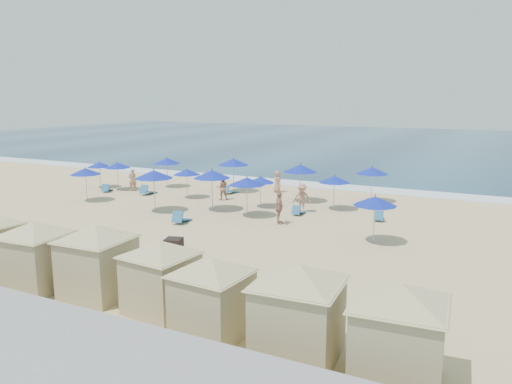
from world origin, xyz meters
TOP-DOWN VIEW (x-y plane):
  - ground at (0.00, 0.00)m, footprint 160.00×160.00m
  - ocean at (0.00, 55.00)m, footprint 160.00×80.00m
  - surf_line at (0.00, 15.50)m, footprint 160.00×2.50m
  - trash_bin at (1.86, -4.01)m, footprint 0.90×0.90m
  - cabana_1 at (-0.16, -9.57)m, footprint 4.43×4.43m
  - cabana_2 at (2.34, -9.09)m, footprint 4.55×4.55m
  - cabana_3 at (5.14, -9.14)m, footprint 4.21×4.21m
  - cabana_4 at (7.50, -9.79)m, footprint 4.17×4.17m
  - cabana_5 at (10.22, -9.87)m, footprint 4.61×4.61m
  - cabana_6 at (12.86, -9.93)m, footprint 4.54×4.54m
  - umbrella_0 at (-13.20, 7.08)m, footprint 1.83×1.83m
  - umbrella_1 at (-10.31, 2.84)m, footprint 2.06×2.06m
  - umbrella_2 at (-11.28, 6.98)m, footprint 1.90×1.90m
  - umbrella_3 at (-4.22, 2.40)m, footprint 2.34×2.34m
  - umbrella_4 at (-4.86, 6.80)m, footprint 1.86×1.86m
  - umbrella_5 at (-1.26, 4.29)m, footprint 2.29×2.29m
  - umbrella_6 at (1.42, 3.82)m, footprint 2.13×2.13m
  - umbrella_7 at (2.63, 9.12)m, footprint 2.30×2.30m
  - umbrella_8 at (1.02, 6.42)m, footprint 1.80×1.80m
  - umbrella_9 at (6.90, 11.25)m, footprint 2.15×2.15m
  - umbrella_10 at (5.41, 7.85)m, footprint 1.95×1.95m
  - umbrella_11 at (9.39, 1.80)m, footprint 2.09×2.09m
  - umbrella_12 at (-8.70, 9.68)m, footprint 2.08×2.08m
  - umbrella_13 at (-3.08, 10.22)m, footprint 2.27×2.27m
  - beach_chair_0 at (-11.48, 5.94)m, footprint 0.95×1.28m
  - beach_chair_1 at (-8.14, 6.48)m, footprint 0.64×1.39m
  - beach_chair_2 at (-3.01, 9.43)m, footprint 0.88×1.37m
  - beach_chair_3 at (-1.14, 0.75)m, footprint 0.80×1.46m
  - beach_chair_4 at (3.96, 5.54)m, footprint 0.54×1.15m
  - beach_chair_5 at (8.60, 6.31)m, footprint 0.73×1.26m
  - beachgoer_0 at (-10.01, 7.13)m, footprint 0.68×0.72m
  - beachgoer_1 at (-2.35, 7.33)m, footprint 1.04×0.99m
  - beachgoer_2 at (3.83, 3.07)m, footprint 0.87×1.14m
  - beachgoer_3 at (3.90, 6.28)m, footprint 1.31×1.02m
  - beachgoer_4 at (-0.14, 11.53)m, footprint 0.94×0.89m

SIDE VIEW (x-z plane):
  - ground at x=0.00m, z-range 0.00..0.00m
  - ocean at x=0.00m, z-range 0.00..0.06m
  - surf_line at x=0.00m, z-range 0.00..0.08m
  - beach_chair_4 at x=3.96m, z-range -0.10..0.53m
  - beach_chair_0 at x=-11.48m, z-range -0.10..0.55m
  - beach_chair_5 at x=8.60m, z-range -0.10..0.55m
  - beach_chair_2 at x=-3.01m, z-range -0.11..0.59m
  - beach_chair_1 at x=-8.14m, z-range -0.12..0.64m
  - beach_chair_3 at x=-1.14m, z-range -0.12..0.65m
  - trash_bin at x=1.86m, z-range 0.00..0.73m
  - beachgoer_4 at x=-0.14m, z-range 0.00..1.62m
  - beachgoer_0 at x=-10.01m, z-range 0.00..1.66m
  - beachgoer_1 at x=-2.35m, z-range 0.00..1.69m
  - beachgoer_3 at x=3.90m, z-range 0.00..1.78m
  - beachgoer_2 at x=3.83m, z-range 0.00..1.80m
  - cabana_4 at x=7.50m, z-range 0.19..2.81m
  - cabana_3 at x=5.14m, z-range 0.19..2.84m
  - cabana_1 at x=-0.16m, z-range 0.20..2.99m
  - cabana_2 at x=2.34m, z-range 0.21..3.06m
  - cabana_6 at x=12.86m, z-range 0.21..3.07m
  - cabana_5 at x=10.22m, z-range 0.21..3.11m
  - umbrella_8 at x=1.02m, z-range 0.75..2.80m
  - umbrella_0 at x=-13.20m, z-range 0.76..2.84m
  - umbrella_4 at x=-4.86m, z-range 0.78..2.89m
  - umbrella_2 at x=-11.28m, z-range 0.79..2.96m
  - umbrella_10 at x=5.41m, z-range 0.81..3.03m
  - umbrella_1 at x=-10.31m, z-range 0.86..3.20m
  - umbrella_12 at x=-8.70m, z-range 0.87..3.24m
  - umbrella_11 at x=9.39m, z-range 0.87..3.25m
  - umbrella_6 at x=1.42m, z-range 0.89..3.31m
  - umbrella_9 at x=6.90m, z-range 0.90..3.35m
  - umbrella_13 at x=-3.08m, z-range 0.95..3.53m
  - umbrella_5 at x=-1.26m, z-range 0.96..3.57m
  - umbrella_7 at x=2.63m, z-range 0.96..3.58m
  - umbrella_3 at x=-4.22m, z-range 0.98..3.65m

